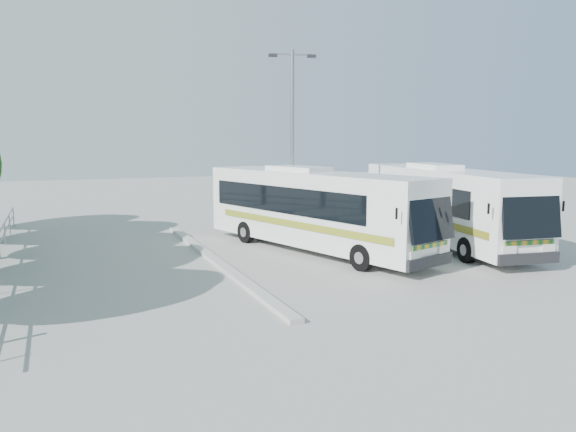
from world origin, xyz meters
name	(u,v)px	position (x,y,z in m)	size (l,w,h in m)	color
ground	(290,267)	(0.00, 0.00, 0.00)	(100.00, 100.00, 0.00)	gray
kerb_divider	(214,260)	(-2.30, 2.00, 0.07)	(0.40, 16.00, 0.15)	#B2B2AD
coach_main	(314,208)	(2.13, 2.45, 1.82)	(5.77, 12.16, 3.33)	silver
coach_adjacent	(444,203)	(8.24, 1.75, 1.84)	(4.23, 12.29, 3.35)	white
lamppost	(292,138)	(2.00, 4.47, 4.71)	(2.06, 0.69, 8.53)	gray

